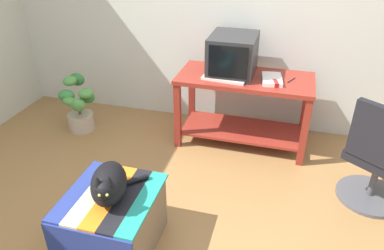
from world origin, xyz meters
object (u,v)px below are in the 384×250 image
(ottoman_with_blanket, at_px, (113,221))
(office_chair, at_px, (377,161))
(tv_monitor, at_px, (233,55))
(cat, at_px, (109,184))
(book, at_px, (272,79))
(desk, at_px, (244,99))
(keyboard, at_px, (224,79))
(potted_plant, at_px, (79,106))
(stapler, at_px, (276,83))

(ottoman_with_blanket, xyz_separation_m, office_chair, (1.75, 0.96, 0.17))
(tv_monitor, distance_m, cat, 1.76)
(book, height_order, office_chair, office_chair)
(desk, height_order, cat, same)
(tv_monitor, distance_m, office_chair, 1.52)
(ottoman_with_blanket, xyz_separation_m, cat, (0.02, -0.01, 0.33))
(book, bearing_deg, cat, -126.53)
(keyboard, height_order, potted_plant, keyboard)
(book, bearing_deg, potted_plant, 177.45)
(potted_plant, height_order, stapler, stapler)
(tv_monitor, xyz_separation_m, book, (0.39, -0.10, -0.16))
(cat, bearing_deg, keyboard, 54.22)
(ottoman_with_blanket, distance_m, cat, 0.33)
(desk, relative_size, office_chair, 1.42)
(tv_monitor, distance_m, stapler, 0.49)
(keyboard, height_order, ottoman_with_blanket, keyboard)
(desk, distance_m, office_chair, 1.29)
(keyboard, relative_size, cat, 0.86)
(desk, height_order, keyboard, keyboard)
(desk, height_order, stapler, stapler)
(tv_monitor, distance_m, book, 0.43)
(tv_monitor, relative_size, stapler, 4.57)
(book, relative_size, stapler, 2.63)
(potted_plant, relative_size, stapler, 5.35)
(book, distance_m, office_chair, 1.11)
(keyboard, xyz_separation_m, ottoman_with_blanket, (-0.46, -1.46, -0.50))
(book, relative_size, potted_plant, 0.49)
(book, height_order, potted_plant, book)
(keyboard, bearing_deg, stapler, 5.56)
(keyboard, relative_size, office_chair, 0.45)
(tv_monitor, height_order, stapler, tv_monitor)
(ottoman_with_blanket, relative_size, potted_plant, 1.09)
(potted_plant, bearing_deg, stapler, 2.34)
(potted_plant, bearing_deg, book, 5.07)
(office_chair, bearing_deg, ottoman_with_blanket, 63.68)
(office_chair, relative_size, stapler, 8.09)
(desk, distance_m, cat, 1.72)
(ottoman_with_blanket, distance_m, office_chair, 2.00)
(desk, xyz_separation_m, ottoman_with_blanket, (-0.63, -1.60, -0.26))
(desk, bearing_deg, office_chair, -29.22)
(book, bearing_deg, desk, 161.89)
(cat, distance_m, stapler, 1.74)
(keyboard, distance_m, cat, 1.55)
(ottoman_with_blanket, height_order, stapler, stapler)
(tv_monitor, xyz_separation_m, keyboard, (-0.04, -0.19, -0.17))
(keyboard, xyz_separation_m, potted_plant, (-1.52, -0.09, -0.44))
(office_chair, bearing_deg, potted_plant, 26.53)
(desk, height_order, tv_monitor, tv_monitor)
(desk, bearing_deg, book, -10.09)
(desk, height_order, office_chair, office_chair)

